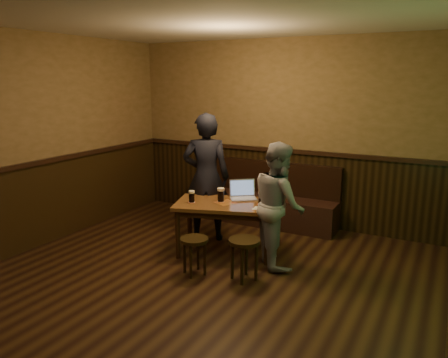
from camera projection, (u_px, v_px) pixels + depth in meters
room at (183, 182)px, 4.34m from camera, size 5.04×6.04×2.84m
bench at (267, 204)px, 6.77m from camera, size 2.20×0.50×0.95m
pub_table at (226, 209)px, 5.55m from camera, size 1.41×1.07×0.68m
stool_left at (194, 245)px, 4.97m from camera, size 0.38×0.38×0.44m
stool_right at (244, 247)px, 4.82m from camera, size 0.44×0.44×0.48m
pint_left at (192, 197)px, 5.52m from camera, size 0.10×0.10×0.15m
pint_mid at (221, 195)px, 5.56m from camera, size 0.12×0.12×0.18m
pint_right at (262, 198)px, 5.43m from camera, size 0.12×0.12×0.18m
laptop at (243, 194)px, 5.71m from camera, size 0.43×0.42×0.24m
menu at (262, 209)px, 5.26m from camera, size 0.24×0.18×0.00m
person_suit at (206, 177)px, 5.99m from camera, size 0.76×0.66×1.77m
person_grey at (279, 204)px, 5.18m from camera, size 0.89×0.92×1.50m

